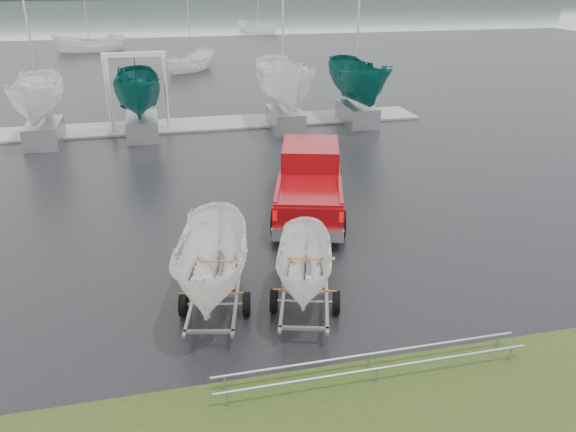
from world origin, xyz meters
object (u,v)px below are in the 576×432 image
Objects in this scene: pickup_truck at (310,178)px; trailer_hitched at (306,226)px; trailer_parked at (210,210)px; boat_hoist at (136,80)px.

trailer_hitched is (-1.89, -6.57, 1.20)m from pickup_truck.
boat_hoist is at bearing 107.85° from trailer_parked.
boat_hoist is at bearing 131.48° from pickup_truck.
pickup_truck is 1.62× the size of trailer_hitched.
trailer_hitched is 0.82× the size of trailer_parked.
trailer_parked is at bearing -107.98° from pickup_truck.
trailer_parked is (-4.17, -6.17, 1.68)m from pickup_truck.
trailer_hitched reaches higher than boat_hoist.
boat_hoist is (-2.02, 19.19, -0.15)m from trailer_parked.
trailer_hitched is 2.36m from trailer_parked.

